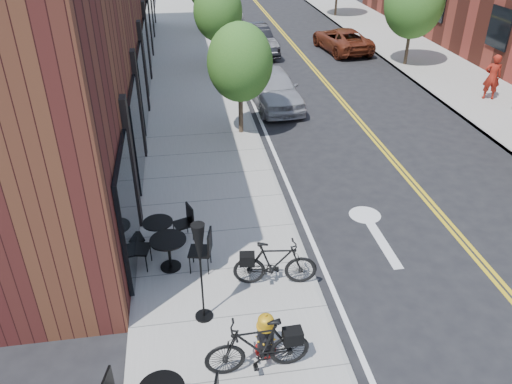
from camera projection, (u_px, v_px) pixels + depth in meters
ground at (327, 310)px, 10.30m from camera, size 120.00×120.00×0.00m
sidewalk_near at (200, 125)px, 18.49m from camera, size 4.00×70.00×0.12m
sidewalk_far at (498, 106)px, 20.10m from camera, size 4.00×70.00×0.12m
building_near at (74, 11)px, 19.53m from camera, size 5.00×28.00×7.00m
tree_near_a at (240, 63)px, 16.53m from camera, size 2.20×2.20×3.81m
tree_near_b at (218, 12)px, 23.27m from camera, size 2.30×2.30×3.98m
tree_far_b at (414, 2)px, 23.48m from camera, size 2.80×2.80×4.62m
fire_hydrant at (266, 334)px, 9.01m from camera, size 0.52×0.52×0.91m
bicycle_left at (258, 347)px, 8.58m from camera, size 1.88×0.58×1.12m
bicycle_right at (275, 263)px, 10.56m from camera, size 1.85×0.73×1.08m
bistro_set_b at (159, 230)px, 11.77m from camera, size 1.68×0.95×0.89m
bistro_set_c at (169, 249)px, 11.04m from camera, size 1.91×0.96×1.01m
patio_umbrella at (200, 253)px, 9.15m from camera, size 0.36×0.36×2.23m
parked_car_a at (273, 88)px, 20.02m from camera, size 2.08×4.45×1.47m
parked_car_b at (254, 39)px, 26.75m from camera, size 2.17×4.68×1.49m
parked_car_c at (225, 10)px, 34.07m from camera, size 2.36×4.59×1.28m
parked_car_far at (342, 40)px, 27.20m from camera, size 2.60×4.70×1.25m
pedestrian at (492, 77)px, 20.24m from camera, size 0.78×0.64×1.84m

